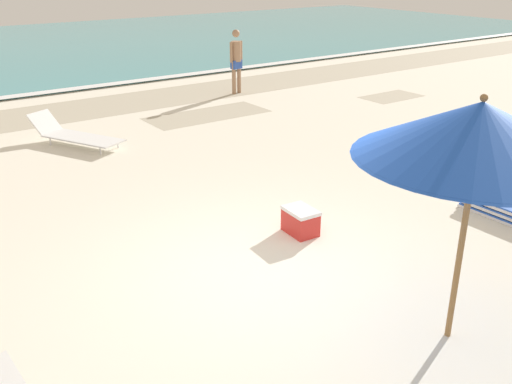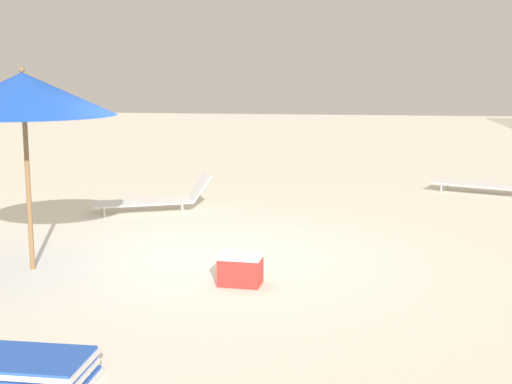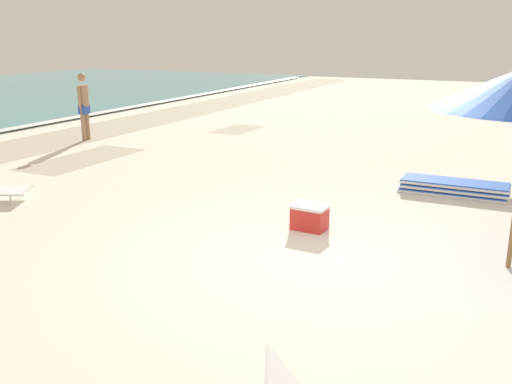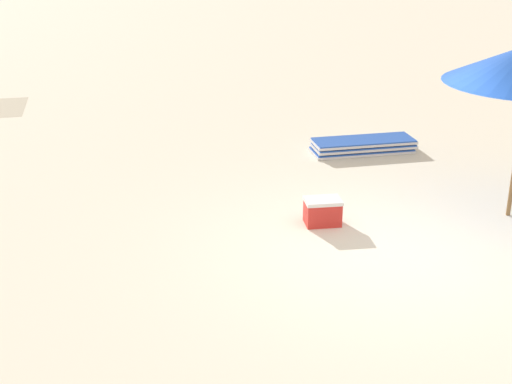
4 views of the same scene
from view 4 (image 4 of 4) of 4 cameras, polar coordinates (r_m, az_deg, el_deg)
ground_plane at (r=9.26m, az=10.82°, el=-5.30°), size 60.00×60.00×0.16m
lounger_stack at (r=12.96m, az=8.56°, el=3.70°), size 0.62×1.87×0.24m
cooler_box at (r=9.87m, az=5.35°, el=-1.55°), size 0.39×0.52×0.37m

